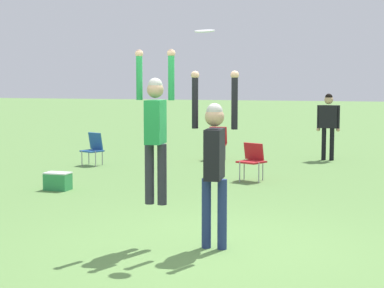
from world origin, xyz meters
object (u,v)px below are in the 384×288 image
at_px(camping_chair_2, 94,147).
at_px(camping_chair_3, 217,141).
at_px(person_spectator_near, 328,120).
at_px(cooler_box, 58,181).
at_px(frisbee, 205,31).
at_px(camping_chair_0, 252,158).
at_px(person_jumping, 155,124).
at_px(person_defending, 214,154).

xyz_separation_m(camping_chair_2, camping_chair_3, (2.67, 1.98, 0.05)).
bearing_deg(camping_chair_2, person_spectator_near, -130.16).
distance_m(camping_chair_3, cooler_box, 5.79).
bearing_deg(camping_chair_3, frisbee, 102.02).
bearing_deg(camping_chair_0, person_jumping, 113.96).
bearing_deg(camping_chair_3, person_jumping, 98.05).
xyz_separation_m(camping_chair_0, person_spectator_near, (1.15, 4.09, 0.60)).
bearing_deg(frisbee, camping_chair_3, 104.57).
distance_m(person_defending, camping_chair_3, 9.17).
distance_m(camping_chair_0, cooler_box, 4.08).
xyz_separation_m(person_defending, person_spectator_near, (0.41, 9.67, -0.12)).
bearing_deg(camping_chair_0, person_spectator_near, -81.64).
bearing_deg(cooler_box, camping_chair_0, 34.36).
bearing_deg(camping_chair_3, cooler_box, 70.56).
relative_size(camping_chair_0, camping_chair_2, 0.97).
xyz_separation_m(person_jumping, frisbee, (0.62, 0.10, 1.16)).
relative_size(frisbee, camping_chair_3, 0.28).
xyz_separation_m(person_defending, cooler_box, (-4.10, 3.28, -1.03)).
xyz_separation_m(person_defending, camping_chair_2, (-5.10, 6.83, -0.74)).
bearing_deg(frisbee, person_spectator_near, 86.74).
bearing_deg(camping_chair_2, camping_chair_3, -120.84).
distance_m(person_defending, frisbee, 1.54).
xyz_separation_m(person_spectator_near, cooler_box, (-4.51, -6.39, -0.91)).
height_order(frisbee, camping_chair_3, frisbee).
height_order(frisbee, person_spectator_near, frisbee).
distance_m(camping_chair_0, camping_chair_3, 3.65).
height_order(person_jumping, frisbee, frisbee).
height_order(camping_chair_2, camping_chair_3, camping_chair_3).
xyz_separation_m(person_jumping, camping_chair_0, (0.02, 5.66, -1.09)).
distance_m(person_jumping, person_defending, 0.85).
bearing_deg(camping_chair_2, person_jumping, 144.69).
height_order(camping_chair_0, cooler_box, camping_chair_0).
height_order(person_jumping, person_defending, person_jumping).
xyz_separation_m(camping_chair_3, cooler_box, (-1.68, -5.53, -0.34)).
distance_m(frisbee, camping_chair_0, 6.03).
bearing_deg(person_defending, camping_chair_2, -149.50).
xyz_separation_m(frisbee, person_spectator_near, (0.55, 9.65, -1.65)).
bearing_deg(person_defending, camping_chair_0, -178.65).
relative_size(camping_chair_0, camping_chair_3, 0.90).
xyz_separation_m(camping_chair_0, camping_chair_2, (-4.35, 1.25, -0.02)).
relative_size(person_jumping, person_spectator_near, 1.11).
height_order(person_defending, camping_chair_0, person_defending).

